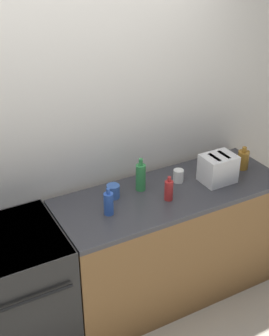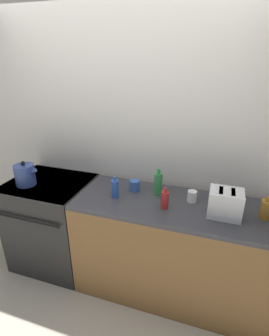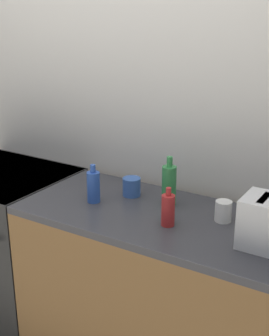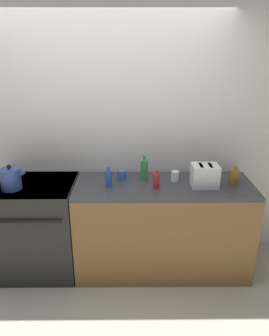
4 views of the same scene
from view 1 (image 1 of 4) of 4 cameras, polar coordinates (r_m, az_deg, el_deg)
name	(u,v)px [view 1 (image 1 of 4)]	position (r m, az deg, el deg)	size (l,w,h in m)	color
wall_back	(69,142)	(3.28, -8.05, 3.17)	(8.00, 0.05, 2.60)	silver
stove	(8,297)	(3.29, -15.22, -14.96)	(0.78, 0.71, 0.94)	black
counter_block	(169,243)	(3.65, 4.25, -9.07)	(1.70, 0.64, 0.94)	brown
toaster	(218,168)	(3.49, 10.15, -0.05)	(0.25, 0.19, 0.21)	white
bottle_green	(141,177)	(3.33, 0.76, -1.09)	(0.07, 0.07, 0.25)	#338C47
bottle_blue	(109,203)	(3.08, -3.18, -4.32)	(0.06, 0.06, 0.20)	#2D56B7
bottle_red	(169,190)	(3.24, 4.20, -2.69)	(0.06, 0.06, 0.18)	#B72828
bottle_amber	(243,160)	(3.72, 13.10, 1.01)	(0.09, 0.09, 0.18)	#9E6B23
cup_white	(178,176)	(3.47, 5.37, -0.95)	(0.08, 0.08, 0.10)	white
cup_blue	(113,191)	(3.28, -2.62, -2.85)	(0.09, 0.09, 0.10)	#3860B2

